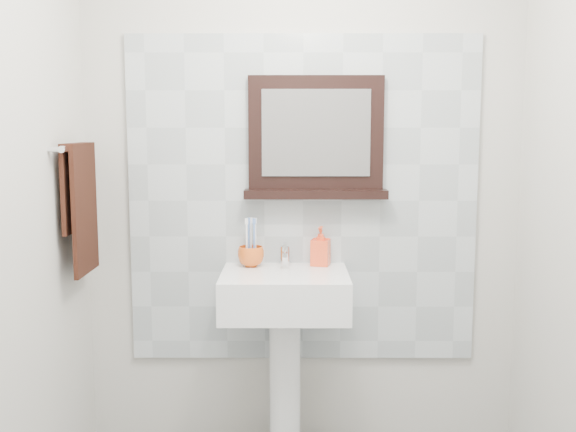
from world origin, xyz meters
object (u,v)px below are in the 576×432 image
object	(u,v)px
toothbrush_cup	(251,256)
framed_mirror	(316,140)
hand_towel	(80,198)
pedestal_sink	(285,313)
soap_dispenser	(321,246)

from	to	relation	value
toothbrush_cup	framed_mirror	bearing A→B (deg)	12.91
framed_mirror	hand_towel	distance (m)	1.05
pedestal_sink	toothbrush_cup	bearing A→B (deg)	142.25
pedestal_sink	framed_mirror	world-z (taller)	framed_mirror
soap_dispenser	toothbrush_cup	bearing A→B (deg)	-161.16
soap_dispenser	hand_towel	distance (m)	1.07
soap_dispenser	hand_towel	bearing A→B (deg)	-154.48
framed_mirror	toothbrush_cup	bearing A→B (deg)	-167.09
toothbrush_cup	pedestal_sink	bearing A→B (deg)	-37.75
soap_dispenser	hand_towel	size ratio (longest dim) A/B	0.32
soap_dispenser	hand_towel	xyz separation A→B (m)	(-1.02, -0.21, 0.24)
toothbrush_cup	hand_towel	bearing A→B (deg)	-165.71
toothbrush_cup	hand_towel	size ratio (longest dim) A/B	0.21
pedestal_sink	soap_dispenser	size ratio (longest dim) A/B	5.39
toothbrush_cup	framed_mirror	xyz separation A→B (m)	(0.29, 0.07, 0.52)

